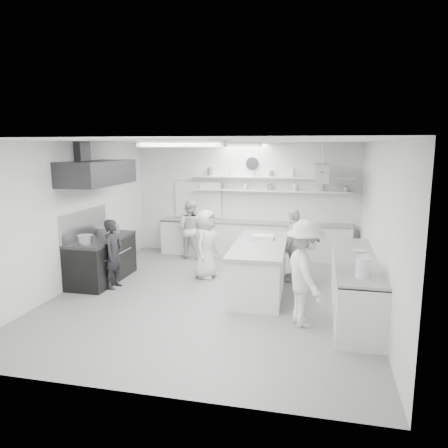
% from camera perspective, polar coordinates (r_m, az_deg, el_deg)
% --- Properties ---
extents(floor, '(6.00, 7.00, 0.02)m').
position_cam_1_polar(floor, '(8.58, -1.45, -9.54)').
color(floor, gray).
rests_on(floor, ground).
extents(ceiling, '(6.00, 7.00, 0.02)m').
position_cam_1_polar(ceiling, '(8.07, -1.55, 11.06)').
color(ceiling, white).
rests_on(ceiling, wall_back).
extents(wall_back, '(6.00, 0.04, 3.00)m').
position_cam_1_polar(wall_back, '(11.58, 2.79, 3.34)').
color(wall_back, silver).
rests_on(wall_back, floor).
extents(wall_front, '(6.00, 0.04, 3.00)m').
position_cam_1_polar(wall_front, '(4.96, -11.60, -6.32)').
color(wall_front, silver).
rests_on(wall_front, floor).
extents(wall_left, '(0.04, 7.00, 3.00)m').
position_cam_1_polar(wall_left, '(9.39, -19.54, 1.12)').
color(wall_left, silver).
rests_on(wall_left, floor).
extents(wall_right, '(0.04, 7.00, 3.00)m').
position_cam_1_polar(wall_right, '(8.01, 19.78, -0.40)').
color(wall_right, silver).
rests_on(wall_right, floor).
extents(stove, '(0.80, 1.80, 0.90)m').
position_cam_1_polar(stove, '(9.74, -15.91, -4.69)').
color(stove, black).
rests_on(stove, floor).
extents(exhaust_hood, '(0.85, 2.00, 0.50)m').
position_cam_1_polar(exhaust_hood, '(9.44, -16.48, 6.53)').
color(exhaust_hood, '#2F2F33').
rests_on(exhaust_hood, wall_left).
extents(back_counter, '(5.00, 0.60, 0.92)m').
position_cam_1_polar(back_counter, '(11.42, 3.97, -2.08)').
color(back_counter, silver).
rests_on(back_counter, floor).
extents(shelf_lower, '(4.20, 0.26, 0.04)m').
position_cam_1_polar(shelf_lower, '(11.33, 6.19, 4.40)').
color(shelf_lower, silver).
rests_on(shelf_lower, wall_back).
extents(shelf_upper, '(4.20, 0.26, 0.04)m').
position_cam_1_polar(shelf_upper, '(11.30, 6.22, 6.17)').
color(shelf_upper, silver).
rests_on(shelf_upper, wall_back).
extents(pass_through_window, '(1.30, 0.04, 1.00)m').
position_cam_1_polar(pass_through_window, '(11.86, -3.43, 3.25)').
color(pass_through_window, black).
rests_on(pass_through_window, wall_back).
extents(wall_clock, '(0.32, 0.05, 0.32)m').
position_cam_1_polar(wall_clock, '(11.43, 3.79, 8.01)').
color(wall_clock, white).
rests_on(wall_clock, wall_back).
extents(right_counter, '(0.74, 3.30, 0.94)m').
position_cam_1_polar(right_counter, '(8.03, 17.00, -7.80)').
color(right_counter, silver).
rests_on(right_counter, floor).
extents(pot_rack, '(0.30, 1.60, 0.40)m').
position_cam_1_polar(pot_rack, '(10.24, 12.89, 6.67)').
color(pot_rack, '#A1A3A5').
rests_on(pot_rack, ceiling).
extents(light_fixture_front, '(1.30, 0.25, 0.10)m').
position_cam_1_polar(light_fixture_front, '(6.35, -5.65, 10.59)').
color(light_fixture_front, silver).
rests_on(light_fixture_front, ceiling).
extents(light_fixture_rear, '(1.30, 0.25, 0.10)m').
position_cam_1_polar(light_fixture_rear, '(9.83, 1.10, 10.52)').
color(light_fixture_rear, silver).
rests_on(light_fixture_rear, ceiling).
extents(prep_island, '(1.04, 2.57, 0.94)m').
position_cam_1_polar(prep_island, '(8.76, 4.73, -5.88)').
color(prep_island, silver).
rests_on(prep_island, floor).
extents(stove_pot, '(0.38, 0.38, 0.25)m').
position_cam_1_polar(stove_pot, '(9.77, -15.54, -1.10)').
color(stove_pot, '#A1A3A5').
rests_on(stove_pot, stove).
extents(cook_stove, '(0.36, 0.54, 1.44)m').
position_cam_1_polar(cook_stove, '(9.12, -14.45, -3.88)').
color(cook_stove, black).
rests_on(cook_stove, floor).
extents(cook_back, '(0.79, 0.64, 1.53)m').
position_cam_1_polar(cook_back, '(11.26, -4.56, -0.67)').
color(cook_back, silver).
rests_on(cook_back, floor).
extents(cook_island_left, '(0.64, 0.84, 1.53)m').
position_cam_1_polar(cook_island_left, '(9.53, -2.38, -2.67)').
color(cook_island_left, silver).
rests_on(cook_island_left, floor).
extents(cook_island_right, '(0.61, 1.00, 1.59)m').
position_cam_1_polar(cook_island_right, '(9.43, 9.21, -2.75)').
color(cook_island_right, silver).
rests_on(cook_island_right, floor).
extents(cook_right, '(1.02, 1.29, 1.75)m').
position_cam_1_polar(cook_right, '(7.11, 10.69, -6.48)').
color(cook_right, silver).
rests_on(cook_right, floor).
extents(bowl_island_a, '(0.30, 0.30, 0.06)m').
position_cam_1_polar(bowl_island_a, '(8.94, 3.80, -2.24)').
color(bowl_island_a, '#A1A3A5').
rests_on(bowl_island_a, prep_island).
extents(bowl_island_b, '(0.23, 0.23, 0.06)m').
position_cam_1_polar(bowl_island_b, '(8.96, 4.18, -2.24)').
color(bowl_island_b, silver).
rests_on(bowl_island_b, prep_island).
extents(bowl_right, '(0.28, 0.28, 0.06)m').
position_cam_1_polar(bowl_right, '(8.35, 17.39, -3.56)').
color(bowl_right, silver).
rests_on(bowl_right, right_counter).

